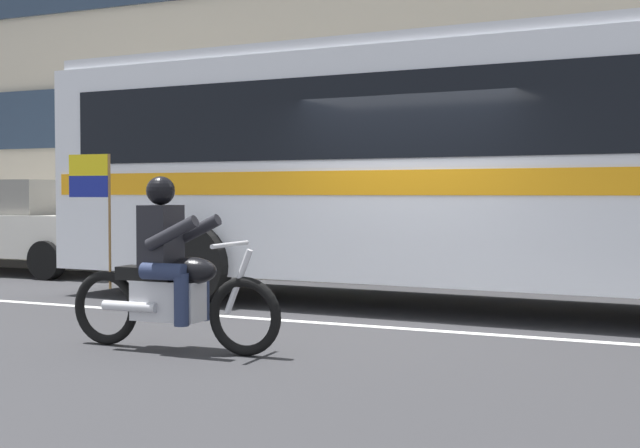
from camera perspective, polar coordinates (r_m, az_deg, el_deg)
name	(u,v)px	position (r m, az deg, el deg)	size (l,w,h in m)	color
ground_plane	(403,320)	(9.50, 5.66, -6.46)	(60.00, 60.00, 0.00)	#2B2B2D
sidewalk_curb	(501,273)	(14.39, 12.12, -3.28)	(28.00, 3.80, 0.15)	#A39E93
lane_center_stripe	(385,327)	(8.94, 4.43, -6.97)	(26.60, 0.14, 0.01)	silver
office_building_facade	(528,26)	(16.87, 13.90, 12.83)	(28.00, 0.89, 9.12)	#B2A893
transit_bus	(503,154)	(10.34, 12.26, 4.66)	(11.84, 3.07, 3.22)	silver
motorcycle_with_rider	(170,276)	(7.71, -10.10, -3.49)	(2.20, 0.64, 1.78)	black
parked_sedan_curbside	(16,225)	(15.99, -19.86, -0.04)	(4.53, 1.91, 1.64)	silver
fire_hydrant	(369,247)	(13.88, 3.30, -1.59)	(0.22, 0.30, 0.75)	#4C8C3F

